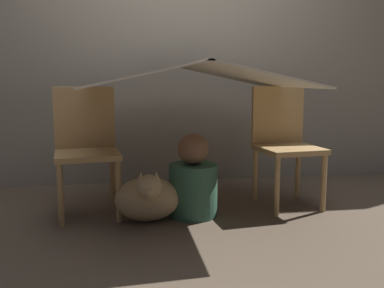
# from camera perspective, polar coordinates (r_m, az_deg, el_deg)

# --- Properties ---
(ground_plane) EXTENTS (8.80, 8.80, 0.00)m
(ground_plane) POSITION_cam_1_polar(r_m,az_deg,el_deg) (2.94, 0.26, -9.38)
(ground_plane) COLOR brown
(wall_back) EXTENTS (7.00, 0.05, 2.50)m
(wall_back) POSITION_cam_1_polar(r_m,az_deg,el_deg) (3.82, -2.32, 13.73)
(wall_back) COLOR gray
(wall_back) RESTS_ON ground_plane
(chair_left) EXTENTS (0.46, 0.46, 0.86)m
(chair_left) POSITION_cam_1_polar(r_m,az_deg,el_deg) (2.95, -13.91, -0.10)
(chair_left) COLOR tan
(chair_left) RESTS_ON ground_plane
(chair_right) EXTENTS (0.45, 0.45, 0.86)m
(chair_right) POSITION_cam_1_polar(r_m,az_deg,el_deg) (3.16, 12.22, 0.51)
(chair_right) COLOR tan
(chair_right) RESTS_ON ground_plane
(sheet_canopy) EXTENTS (1.40, 1.28, 0.16)m
(sheet_canopy) POSITION_cam_1_polar(r_m,az_deg,el_deg) (2.88, 0.00, 9.17)
(sheet_canopy) COLOR silver
(person_front) EXTENTS (0.32, 0.32, 0.56)m
(person_front) POSITION_cam_1_polar(r_m,az_deg,el_deg) (2.86, 0.15, -5.10)
(person_front) COLOR #38664C
(person_front) RESTS_ON ground_plane
(dog) EXTENTS (0.42, 0.39, 0.36)m
(dog) POSITION_cam_1_polar(r_m,az_deg,el_deg) (2.76, -5.93, -7.13)
(dog) COLOR tan
(dog) RESTS_ON ground_plane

